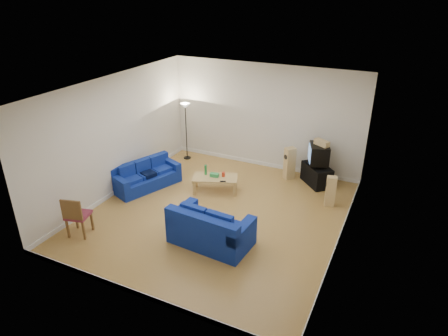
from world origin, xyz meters
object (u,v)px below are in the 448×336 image
at_px(sofa_three_seat, 145,178).
at_px(tv_stand, 317,175).
at_px(sofa_loveseat, 210,231).
at_px(coffee_table, 215,179).
at_px(television, 319,154).

height_order(sofa_three_seat, tv_stand, sofa_three_seat).
bearing_deg(tv_stand, sofa_three_seat, -106.26).
bearing_deg(sofa_loveseat, coffee_table, 118.44).
height_order(coffee_table, television, television).
height_order(tv_stand, television, television).
bearing_deg(tv_stand, sofa_loveseat, -63.43).
bearing_deg(sofa_three_seat, coffee_table, 127.83).
relative_size(coffee_table, tv_stand, 1.43).
distance_m(sofa_three_seat, tv_stand, 4.88).
xyz_separation_m(coffee_table, tv_stand, (2.42, 1.65, -0.10)).
bearing_deg(tv_stand, television, -54.15).
bearing_deg(sofa_three_seat, sofa_loveseat, 81.13).
bearing_deg(television, sofa_three_seat, -81.96).
relative_size(sofa_three_seat, sofa_loveseat, 1.12).
bearing_deg(television, coffee_table, -74.92).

